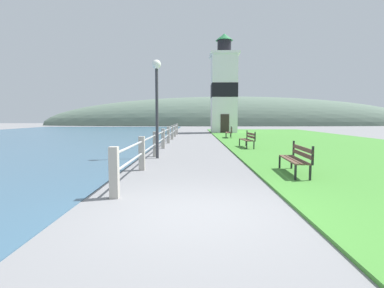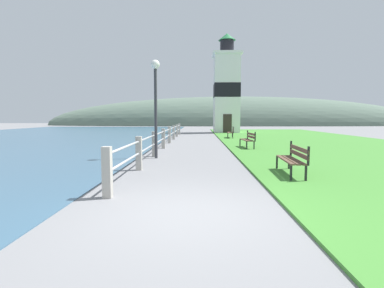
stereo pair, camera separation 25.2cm
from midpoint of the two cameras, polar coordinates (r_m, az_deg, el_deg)
name	(u,v)px [view 1 (the left image)]	position (r m, az deg, el deg)	size (l,w,h in m)	color
ground_plane	(196,214)	(5.34, -0.55, -13.13)	(160.00, 160.00, 0.00)	slate
grass_verge	(315,143)	(20.77, 22.13, 0.20)	(12.00, 42.43, 0.06)	#428433
seawall_railing	(166,135)	(17.71, -5.39, 1.64)	(0.18, 23.22, 1.07)	#A8A399
park_bench_near	(297,157)	(8.99, 18.58, -2.39)	(0.58, 1.86, 0.94)	brown
park_bench_midway	(248,139)	(16.23, 10.19, 1.02)	(0.58, 1.78, 0.94)	brown
park_bench_far	(230,132)	(23.87, 6.86, 2.34)	(0.61, 1.69, 0.94)	brown
lighthouse	(224,89)	(32.99, 5.86, 10.32)	(3.08, 3.08, 10.55)	white
lamp_post	(157,91)	(12.31, -7.32, 10.04)	(0.36, 0.36, 3.96)	#333338
distant_hillside	(232,125)	(63.87, 7.48, 3.56)	(80.00, 16.00, 12.00)	#566B5B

